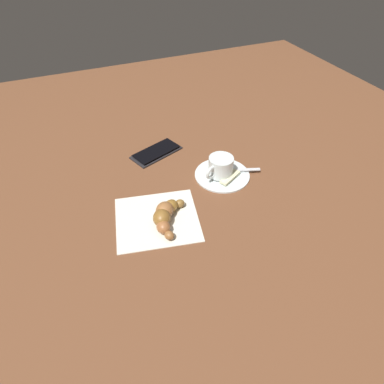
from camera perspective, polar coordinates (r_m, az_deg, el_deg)
name	(u,v)px	position (r m, az deg, el deg)	size (l,w,h in m)	color
ground_plane	(193,191)	(0.84, 0.15, 0.17)	(1.80, 1.80, 0.00)	brown
saucer	(222,174)	(0.89, 5.20, 3.05)	(0.15, 0.15, 0.01)	silver
espresso_cup	(220,166)	(0.86, 4.89, 4.40)	(0.09, 0.06, 0.05)	silver
teaspoon	(227,170)	(0.89, 6.03, 3.75)	(0.13, 0.06, 0.01)	silver
sugar_packet	(231,178)	(0.86, 6.64, 2.43)	(0.07, 0.02, 0.01)	beige
napkin	(157,219)	(0.77, -6.00, -4.61)	(0.19, 0.17, 0.00)	silver
croissant	(165,215)	(0.75, -4.59, -3.94)	(0.10, 0.11, 0.04)	olive
cell_phone	(156,152)	(0.97, -6.13, 6.83)	(0.16, 0.11, 0.01)	black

